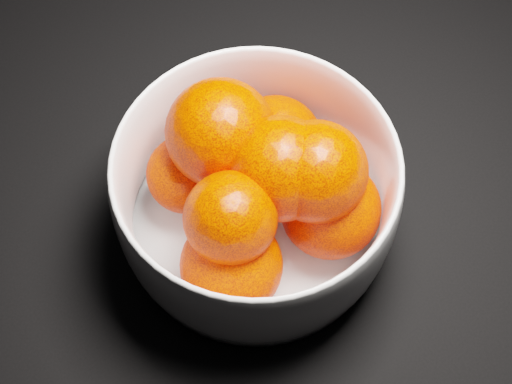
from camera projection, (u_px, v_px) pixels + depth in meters
bowl at (256, 195)px, 0.56m from camera, size 0.22×0.22×0.11m
orange_pile at (264, 182)px, 0.55m from camera, size 0.17×0.17×0.13m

